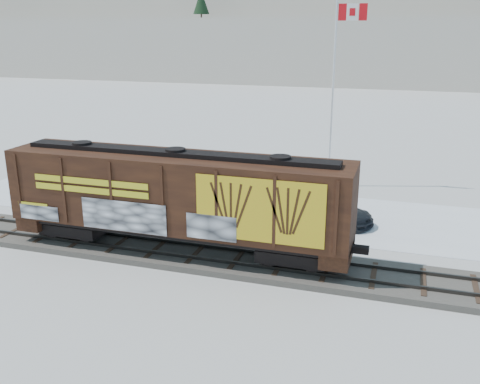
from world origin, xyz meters
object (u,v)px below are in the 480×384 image
(car_silver, at_px, (145,184))
(car_white, at_px, (248,193))
(flagpole, at_px, (333,121))
(hopper_railcar, at_px, (177,195))
(car_dark, at_px, (332,209))

(car_silver, relative_size, car_white, 0.90)
(flagpole, bearing_deg, hopper_railcar, -110.21)
(hopper_railcar, relative_size, flagpole, 1.34)
(hopper_railcar, xyz_separation_m, flagpole, (5.05, 13.72, 1.44))
(hopper_railcar, xyz_separation_m, car_silver, (-5.87, 8.08, -2.24))
(hopper_railcar, distance_m, car_dark, 9.45)
(car_white, relative_size, car_dark, 0.99)
(hopper_railcar, distance_m, car_silver, 10.23)
(car_silver, distance_m, car_white, 6.83)
(hopper_railcar, xyz_separation_m, car_dark, (6.19, 6.77, -2.26))
(car_silver, xyz_separation_m, car_dark, (12.05, -1.31, -0.03))
(hopper_railcar, distance_m, flagpole, 14.69)
(flagpole, xyz_separation_m, car_dark, (1.13, -6.95, -3.70))
(car_dark, bearing_deg, hopper_railcar, 162.29)
(car_white, bearing_deg, hopper_railcar, -167.07)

